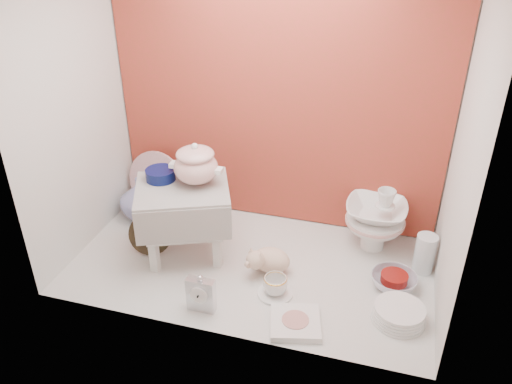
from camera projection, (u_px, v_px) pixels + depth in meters
ground at (251, 264)px, 2.66m from camera, size 1.80×1.80×0.00m
niche_shell at (262, 77)px, 2.35m from camera, size 1.86×1.03×1.53m
step_stool at (185, 221)px, 2.65m from camera, size 0.57×0.54×0.40m
soup_tureen at (196, 163)px, 2.53m from camera, size 0.28×0.28×0.22m
cobalt_bowl at (161, 174)px, 2.61m from camera, size 0.18×0.18×0.06m
floral_platter at (157, 182)px, 3.05m from camera, size 0.38×0.13×0.36m
blue_white_vase at (141, 198)px, 3.00m from camera, size 0.32×0.32×0.25m
lacquer_tray at (150, 234)px, 2.71m from camera, size 0.25×0.16×0.22m
mantel_clock at (201, 293)px, 2.33m from camera, size 0.13×0.05×0.19m
plush_pig at (271, 260)px, 2.58m from camera, size 0.29×0.25×0.14m
teacup_saucer at (275, 293)px, 2.46m from camera, size 0.18×0.18×0.01m
gold_rim_teacup at (275, 285)px, 2.43m from camera, size 0.12×0.12×0.09m
lattice_dish at (295, 323)px, 2.28m from camera, size 0.26×0.26×0.03m
dinner_plate_stack at (399, 314)px, 2.29m from camera, size 0.32×0.32×0.07m
crystal_bowl at (394, 281)px, 2.49m from camera, size 0.24×0.24×0.07m
clear_glass_vase at (425, 254)px, 2.57m from camera, size 0.12×0.12×0.20m
porcelain_tower at (375, 218)px, 2.71m from camera, size 0.39×0.39×0.36m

